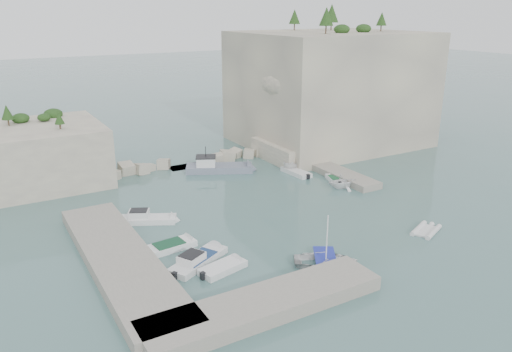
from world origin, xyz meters
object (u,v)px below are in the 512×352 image
tender_east_d (296,169)px  motorboat_a (148,222)px  tender_east_b (334,182)px  rowboat (326,265)px  inflatable_dinghy (426,232)px  motorboat_d (199,263)px  work_boat (219,171)px  tender_east_c (296,174)px  motorboat_c (169,249)px  tender_east_a (342,188)px  motorboat_e (223,271)px

tender_east_d → motorboat_a: bearing=100.3°
motorboat_a → tender_east_b: bearing=27.7°
rowboat → inflatable_dinghy: 12.32m
motorboat_d → inflatable_dinghy: motorboat_d is taller
rowboat → work_boat: size_ratio=0.56×
tender_east_b → tender_east_c: (-2.40, 4.83, 0.00)m
motorboat_c → tender_east_c: (21.77, 11.87, 0.00)m
motorboat_c → tender_east_a: 24.07m
motorboat_d → inflatable_dinghy: (21.33, -5.20, 0.00)m
motorboat_a → tender_east_c: size_ratio=1.20×
rowboat → work_boat: bearing=24.2°
tender_east_a → inflatable_dinghy: bearing=-173.2°
work_boat → motorboat_d: bearing=-93.7°
motorboat_a → tender_east_d: tender_east_d is taller
tender_east_d → work_boat: (-9.19, 4.41, 0.00)m
motorboat_a → tender_east_d: size_ratio=1.39×
inflatable_dinghy → tender_east_c: bearing=68.9°
tender_east_b → tender_east_d: (-1.24, 6.45, 0.00)m
motorboat_a → motorboat_d: 10.46m
tender_east_a → tender_east_c: size_ratio=0.71×
motorboat_c → inflatable_dinghy: size_ratio=1.38×
rowboat → tender_east_c: rowboat is taller
tender_east_c → work_boat: work_boat is taller
tender_east_c → motorboat_a: bearing=99.8°
tender_east_c → tender_east_d: size_ratio=1.15×
motorboat_d → tender_east_b: (22.99, 10.73, 0.00)m
tender_east_a → work_boat: (-9.84, 13.05, 0.00)m
tender_east_b → inflatable_dinghy: bearing=-167.5°
motorboat_e → inflatable_dinghy: motorboat_e is taller
motorboat_e → motorboat_a: bearing=86.1°
rowboat → tender_east_b: (13.97, 16.32, 0.00)m
tender_east_b → tender_east_d: 6.57m
inflatable_dinghy → tender_east_a: (1.07, 13.74, 0.00)m
tender_east_a → rowboat: bearing=147.8°
motorboat_e → motorboat_c: bearing=99.0°
motorboat_e → tender_east_d: (20.53, 19.29, 0.00)m
motorboat_a → tender_east_b: size_ratio=1.64×
motorboat_a → motorboat_e: (2.10, -12.54, 0.00)m
tender_east_b → tender_east_c: 5.39m
rowboat → tender_east_a: size_ratio=1.47×
tender_east_b → tender_east_d: tender_east_d is taller
inflatable_dinghy → tender_east_c: tender_east_c is taller
tender_east_a → tender_east_b: (0.59, 2.19, 0.00)m
motorboat_a → motorboat_d: size_ratio=0.94×
motorboat_a → rowboat: size_ratio=1.15×
motorboat_d → tender_east_a: tender_east_a is taller
motorboat_c → tender_east_c: size_ratio=1.02×
motorboat_e → tender_east_b: bearing=17.1°
inflatable_dinghy → work_boat: size_ratio=0.40×
motorboat_c → motorboat_e: 6.28m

